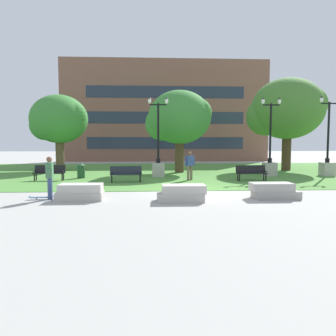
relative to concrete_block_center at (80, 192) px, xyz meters
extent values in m
plane|color=#A3A09B|center=(4.84, 2.10, -0.31)|extent=(140.00, 140.00, 0.00)
cube|color=#4C8438|center=(4.84, 12.10, -0.30)|extent=(40.00, 20.00, 0.02)
cube|color=#B2ADA3|center=(-0.02, 0.00, -0.15)|extent=(1.80, 0.90, 0.32)
cube|color=#BBB6AB|center=(0.02, 0.00, 0.17)|extent=(1.66, 0.83, 0.32)
cube|color=#B2ADA3|center=(3.91, -0.48, -0.15)|extent=(1.80, 0.90, 0.32)
cube|color=#BBB6AB|center=(4.05, -0.48, 0.17)|extent=(1.66, 0.83, 0.32)
cube|color=#9E9991|center=(7.85, -0.05, -0.15)|extent=(1.80, 0.90, 0.32)
cube|color=#A6A098|center=(7.66, -0.05, 0.17)|extent=(1.66, 0.83, 0.32)
cylinder|color=#384C7A|center=(-1.24, 0.14, 0.12)|extent=(0.15, 0.15, 0.86)
cylinder|color=#384C7A|center=(-1.26, 0.34, 0.12)|extent=(0.15, 0.15, 0.86)
cube|color=#3D7047|center=(-1.25, 0.24, 0.85)|extent=(0.28, 0.42, 0.60)
cylinder|color=#3D7047|center=(-1.22, 0.22, 1.02)|extent=(0.16, 0.54, 0.35)
cylinder|color=#3D7047|center=(-1.28, 0.25, 1.02)|extent=(0.16, 0.54, 0.35)
sphere|color=brown|center=(-1.25, 0.24, 1.29)|extent=(0.22, 0.22, 0.22)
cube|color=#2D4C75|center=(-1.55, 0.19, -0.22)|extent=(0.82, 0.29, 0.02)
cube|color=#2D4C75|center=(-2.00, 0.14, -0.20)|extent=(0.14, 0.21, 0.06)
cube|color=#2D4C75|center=(-1.11, 0.24, -0.20)|extent=(0.14, 0.21, 0.06)
cylinder|color=silver|center=(-1.76, 0.06, -0.28)|extent=(0.06, 0.04, 0.06)
cylinder|color=silver|center=(-1.78, 0.28, -0.28)|extent=(0.06, 0.04, 0.06)
cylinder|color=silver|center=(-1.32, 0.11, -0.28)|extent=(0.06, 0.04, 0.06)
cylinder|color=silver|center=(-1.35, 0.33, -0.28)|extent=(0.06, 0.04, 0.06)
cube|color=#1E232D|center=(1.37, 5.61, 0.15)|extent=(1.83, 0.60, 0.05)
cube|color=#1E232D|center=(1.35, 5.86, 0.38)|extent=(1.80, 0.28, 0.46)
cube|color=black|center=(0.53, 5.53, 0.27)|extent=(0.09, 0.40, 0.04)
cube|color=black|center=(2.20, 5.68, 0.27)|extent=(0.09, 0.40, 0.04)
cylinder|color=black|center=(0.59, 5.38, -0.08)|extent=(0.07, 0.07, 0.41)
cylinder|color=black|center=(2.18, 5.52, -0.08)|extent=(0.07, 0.07, 0.41)
cylinder|color=black|center=(0.56, 5.70, -0.08)|extent=(0.07, 0.07, 0.41)
cylinder|color=black|center=(2.15, 5.84, -0.08)|extent=(0.07, 0.07, 0.41)
cube|color=black|center=(-3.23, 6.59, 0.15)|extent=(1.80, 0.44, 0.05)
cube|color=black|center=(-3.23, 6.84, 0.38)|extent=(1.80, 0.12, 0.46)
cube|color=black|center=(-4.07, 6.59, 0.27)|extent=(0.06, 0.40, 0.04)
cube|color=black|center=(-2.39, 6.59, 0.27)|extent=(0.06, 0.40, 0.04)
cylinder|color=black|center=(-4.03, 6.43, -0.08)|extent=(0.07, 0.07, 0.41)
cylinder|color=black|center=(-2.43, 6.43, -0.08)|extent=(0.07, 0.07, 0.41)
cylinder|color=black|center=(-4.03, 6.75, -0.08)|extent=(0.07, 0.07, 0.41)
cylinder|color=black|center=(-2.43, 6.75, -0.08)|extent=(0.07, 0.07, 0.41)
cube|color=black|center=(8.71, 5.90, 0.15)|extent=(1.82, 0.54, 0.05)
cube|color=black|center=(8.70, 6.15, 0.38)|extent=(1.80, 0.23, 0.46)
cube|color=black|center=(7.88, 5.85, 0.27)|extent=(0.08, 0.40, 0.04)
cube|color=black|center=(9.55, 5.95, 0.27)|extent=(0.08, 0.40, 0.04)
cylinder|color=black|center=(7.92, 5.70, -0.08)|extent=(0.07, 0.07, 0.41)
cylinder|color=black|center=(9.52, 5.79, -0.08)|extent=(0.07, 0.07, 0.41)
cylinder|color=black|center=(7.91, 6.02, -0.08)|extent=(0.07, 0.07, 0.41)
cylinder|color=black|center=(9.50, 6.11, -0.08)|extent=(0.07, 0.07, 0.41)
cube|color=#ADA89E|center=(14.66, 8.46, 0.16)|extent=(0.80, 0.80, 0.90)
cylinder|color=black|center=(14.66, 8.46, 0.76)|extent=(0.28, 0.28, 0.30)
cylinder|color=black|center=(14.66, 8.46, 2.63)|extent=(0.14, 0.14, 4.04)
cube|color=black|center=(14.66, 8.46, 4.55)|extent=(1.10, 0.08, 0.08)
ellipsoid|color=white|center=(14.11, 8.46, 4.79)|extent=(0.22, 0.22, 0.36)
cone|color=black|center=(14.11, 8.46, 4.99)|extent=(0.20, 0.20, 0.13)
cube|color=#ADA89E|center=(10.73, 8.52, 0.16)|extent=(0.80, 0.80, 0.90)
cylinder|color=black|center=(10.73, 8.52, 0.76)|extent=(0.28, 0.28, 0.30)
cylinder|color=black|center=(10.73, 8.52, 2.57)|extent=(0.14, 0.14, 3.92)
cube|color=black|center=(10.73, 8.52, 4.43)|extent=(1.10, 0.08, 0.08)
ellipsoid|color=white|center=(10.18, 8.52, 4.67)|extent=(0.22, 0.22, 0.36)
cone|color=black|center=(10.18, 8.52, 4.87)|extent=(0.20, 0.20, 0.13)
ellipsoid|color=white|center=(11.28, 8.52, 4.67)|extent=(0.22, 0.22, 0.36)
cone|color=black|center=(11.28, 8.52, 4.87)|extent=(0.20, 0.20, 0.13)
cube|color=#ADA89E|center=(3.27, 8.55, 0.16)|extent=(0.80, 0.80, 0.90)
cylinder|color=black|center=(3.27, 8.55, 0.76)|extent=(0.28, 0.28, 0.30)
cylinder|color=black|center=(3.27, 8.55, 2.56)|extent=(0.14, 0.14, 3.90)
cube|color=black|center=(3.27, 8.55, 4.41)|extent=(1.10, 0.08, 0.08)
ellipsoid|color=white|center=(2.72, 8.55, 4.65)|extent=(0.22, 0.22, 0.36)
cone|color=black|center=(2.72, 8.55, 4.85)|extent=(0.20, 0.20, 0.13)
ellipsoid|color=white|center=(3.82, 8.55, 4.65)|extent=(0.22, 0.22, 0.36)
cone|color=black|center=(3.82, 8.55, 4.85)|extent=(0.20, 0.20, 0.13)
cylinder|color=#42301E|center=(13.75, 13.02, 1.40)|extent=(0.73, 0.73, 3.38)
ellipsoid|color=#42752D|center=(13.75, 13.02, 4.66)|extent=(5.72, 5.72, 4.86)
sphere|color=#42752D|center=(12.17, 13.59, 4.09)|extent=(3.15, 3.15, 3.15)
sphere|color=#42752D|center=(15.18, 12.44, 4.95)|extent=(2.86, 2.86, 2.86)
cylinder|color=#4C3823|center=(4.92, 11.56, 1.13)|extent=(0.67, 0.67, 2.84)
ellipsoid|color=#387F33|center=(4.92, 11.56, 3.84)|extent=(4.68, 4.68, 3.97)
sphere|color=#387F33|center=(3.64, 12.03, 3.37)|extent=(2.57, 2.57, 2.57)
sphere|color=#387F33|center=(6.09, 11.09, 4.08)|extent=(2.34, 2.34, 2.34)
cylinder|color=brown|center=(-4.55, 13.82, 1.15)|extent=(0.67, 0.67, 2.87)
ellipsoid|color=#387F33|center=(-4.55, 13.82, 3.83)|extent=(4.53, 4.53, 3.85)
sphere|color=#387F33|center=(-5.79, 14.27, 3.38)|extent=(2.49, 2.49, 2.49)
sphere|color=#387F33|center=(-3.42, 13.37, 4.06)|extent=(2.26, 2.26, 2.26)
cylinder|color=#234C28|center=(-1.63, 7.89, 0.11)|extent=(0.48, 0.48, 0.80)
cone|color=#234C28|center=(-1.63, 7.89, 0.59)|extent=(0.49, 0.49, 0.16)
cylinder|color=brown|center=(5.19, 6.43, 0.14)|extent=(0.15, 0.15, 0.86)
cylinder|color=brown|center=(5.00, 6.36, 0.14)|extent=(0.15, 0.15, 0.86)
cube|color=#334784|center=(5.10, 6.39, 0.87)|extent=(0.45, 0.35, 0.60)
cylinder|color=#334784|center=(5.35, 6.48, 0.90)|extent=(0.15, 0.13, 0.56)
cylinder|color=#334784|center=(4.85, 6.30, 0.90)|extent=(0.15, 0.13, 0.56)
sphere|color=brown|center=(5.10, 6.39, 1.31)|extent=(0.22, 0.22, 0.22)
cube|color=brown|center=(4.55, 26.60, 5.76)|extent=(24.84, 1.00, 12.14)
cube|color=#232D3D|center=(4.55, 26.09, 1.89)|extent=(18.63, 0.03, 1.40)
cube|color=#232D3D|center=(4.55, 26.09, 4.89)|extent=(18.63, 0.03, 1.40)
cube|color=#232D3D|center=(4.55, 26.09, 7.89)|extent=(18.63, 0.03, 1.40)
camera|label=1|loc=(2.80, -12.96, 1.96)|focal=35.00mm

